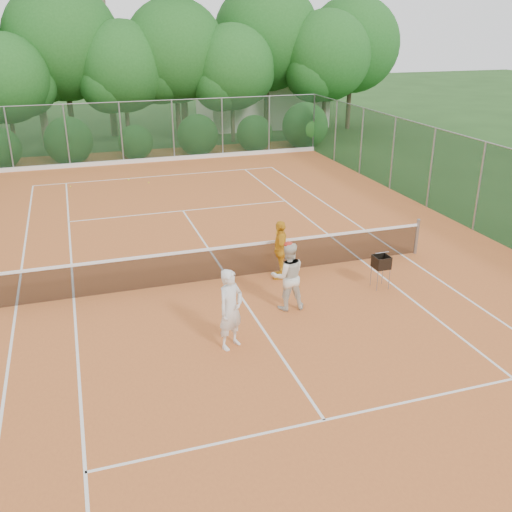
{
  "coord_description": "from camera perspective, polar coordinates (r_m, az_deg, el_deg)",
  "views": [
    {
      "loc": [
        -3.72,
        -13.88,
        6.58
      ],
      "look_at": [
        0.41,
        -1.2,
        1.1
      ],
      "focal_mm": 40.0,
      "sensor_mm": 36.0,
      "label": 1
    }
  ],
  "objects": [
    {
      "name": "stray_ball_a",
      "position": [
        25.88,
        -18.07,
        6.63
      ],
      "size": [
        0.07,
        0.07,
        0.07
      ],
      "primitive_type": "sphere",
      "color": "yellow",
      "rests_on": "clay_court"
    },
    {
      "name": "tropical_treeline",
      "position": [
        34.52,
        -10.04,
        19.59
      ],
      "size": [
        32.1,
        8.49,
        15.03
      ],
      "color": "brown",
      "rests_on": "ground"
    },
    {
      "name": "club_building",
      "position": [
        40.28,
        0.52,
        15.1
      ],
      "size": [
        8.0,
        5.0,
        3.0
      ],
      "primitive_type": "cube",
      "color": "beige",
      "rests_on": "ground"
    },
    {
      "name": "ball_hopper",
      "position": [
        15.32,
        12.42,
        -0.65
      ],
      "size": [
        0.39,
        0.39,
        0.9
      ],
      "rotation": [
        0.0,
        0.0,
        0.03
      ],
      "color": "gray",
      "rests_on": "clay_court"
    },
    {
      "name": "fence_back",
      "position": [
        29.56,
        -10.8,
        12.1
      ],
      "size": [
        18.07,
        0.07,
        3.0
      ],
      "color": "#19381E",
      "rests_on": "clay_court"
    },
    {
      "name": "stray_ball_c",
      "position": [
        25.69,
        -10.68,
        7.24
      ],
      "size": [
        0.07,
        0.07,
        0.07
      ],
      "primitive_type": "sphere",
      "color": "yellow",
      "rests_on": "clay_court"
    },
    {
      "name": "ground",
      "position": [
        15.81,
        -2.78,
        -2.29
      ],
      "size": [
        120.0,
        120.0,
        0.0
      ],
      "primitive_type": "plane",
      "color": "#1F4117",
      "rests_on": "ground"
    },
    {
      "name": "player_white",
      "position": [
        12.18,
        -2.55,
        -5.34
      ],
      "size": [
        0.79,
        0.72,
        1.81
      ],
      "primitive_type": "imported",
      "rotation": [
        0.0,
        0.0,
        0.55
      ],
      "color": "silver",
      "rests_on": "clay_court"
    },
    {
      "name": "tennis_net",
      "position": [
        15.59,
        -2.81,
        -0.52
      ],
      "size": [
        11.97,
        0.1,
        1.1
      ],
      "color": "gray",
      "rests_on": "clay_court"
    },
    {
      "name": "clay_court",
      "position": [
        15.8,
        -2.78,
        -2.26
      ],
      "size": [
        18.0,
        36.0,
        0.02
      ],
      "primitive_type": "cube",
      "color": "#C3652D",
      "rests_on": "ground"
    },
    {
      "name": "player_yellow",
      "position": [
        15.54,
        2.45,
        0.66
      ],
      "size": [
        0.67,
        1.04,
        1.65
      ],
      "primitive_type": "imported",
      "rotation": [
        0.0,
        0.0,
        -1.88
      ],
      "color": "gold",
      "rests_on": "clay_court"
    },
    {
      "name": "player_center_grp",
      "position": [
        13.83,
        3.21,
        -2.0
      ],
      "size": [
        0.91,
        0.75,
        1.76
      ],
      "color": "silver",
      "rests_on": "clay_court"
    },
    {
      "name": "court_markings",
      "position": [
        15.8,
        -2.78,
        -2.22
      ],
      "size": [
        11.03,
        23.83,
        0.01
      ],
      "color": "white",
      "rests_on": "clay_court"
    },
    {
      "name": "stray_ball_b",
      "position": [
        26.32,
        -12.63,
        7.44
      ],
      "size": [
        0.07,
        0.07,
        0.07
      ],
      "primitive_type": "sphere",
      "color": "#C9DC33",
      "rests_on": "clay_court"
    }
  ]
}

